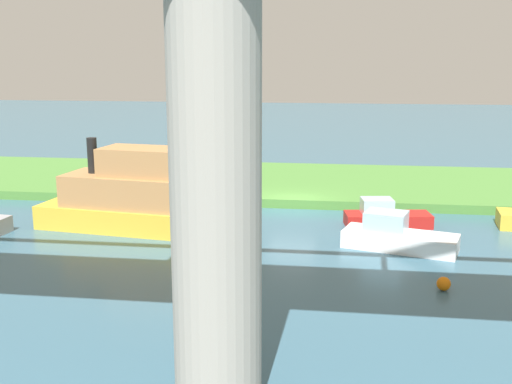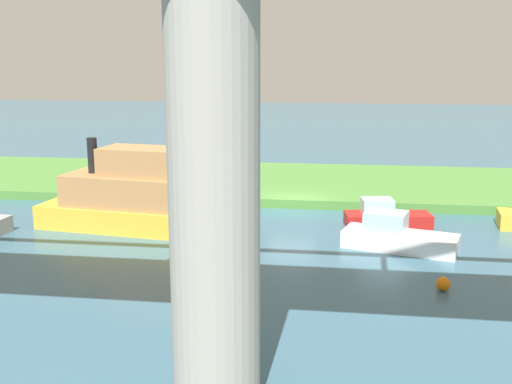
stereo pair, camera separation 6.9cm
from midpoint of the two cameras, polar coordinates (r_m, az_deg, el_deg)
The scene contains 9 objects.
ground_plane at distance 33.78m, azimuth 3.32°, elevation -1.57°, with size 160.00×160.00×0.00m, color #386075.
grassy_bank at distance 39.56m, azimuth 4.00°, elevation 0.86°, with size 80.00×12.00×0.50m, color #4C8438.
bridge_pylon at distance 13.73m, azimuth -3.92°, elevation 1.15°, with size 2.07×2.07×10.95m, color #9E998E.
person_on_bank at distance 35.19m, azimuth -4.93°, elevation 0.97°, with size 0.50×0.50×1.39m.
mooring_post at distance 36.77m, azimuth -11.44°, elevation 0.73°, with size 0.20×0.20×0.73m, color brown.
motorboat_white at distance 30.07m, azimuth -11.48°, elevation -0.39°, with size 8.86×3.99×4.37m.
motorboat_red at distance 30.87m, azimuth 11.81°, elevation -2.22°, with size 4.33×2.07×1.39m.
skiff_small at distance 27.32m, azimuth 12.82°, elevation -4.00°, with size 5.11×3.00×1.61m.
marker_buoy at distance 23.11m, azimuth 16.92°, elevation -8.14°, with size 0.50×0.50×0.50m, color orange.
Camera 1 is at (-2.42, 32.70, 8.14)m, focal length 43.15 mm.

